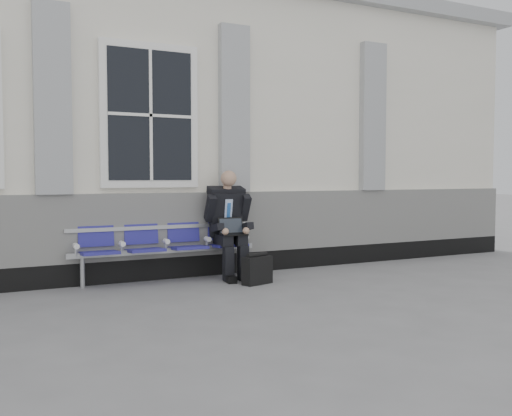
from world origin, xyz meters
TOP-DOWN VIEW (x-y plane):
  - ground at (0.00, 0.00)m, footprint 70.00×70.00m
  - station_building at (-0.02, 3.47)m, footprint 14.40×4.40m
  - bench at (0.50, 1.32)m, footprint 2.60×0.47m
  - businessman at (1.39, 1.18)m, footprint 0.64×0.86m
  - briefcase at (1.52, 0.54)m, footprint 0.45×0.29m

SIDE VIEW (x-z plane):
  - ground at x=0.00m, z-range 0.00..0.00m
  - briefcase at x=1.52m, z-range -0.02..0.41m
  - bench at x=0.50m, z-range 0.10..1.01m
  - businessman at x=1.39m, z-range 0.05..1.56m
  - station_building at x=-0.02m, z-range -0.02..4.47m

